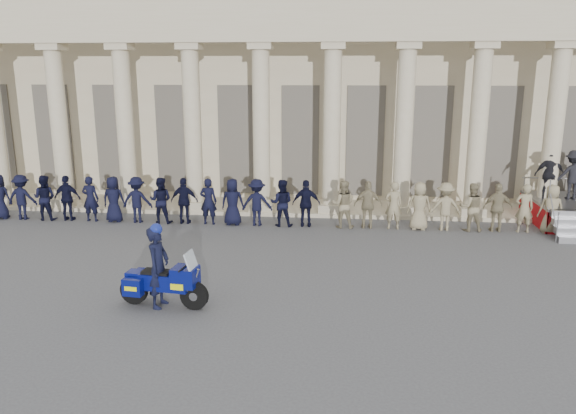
{
  "coord_description": "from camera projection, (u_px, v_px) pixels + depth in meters",
  "views": [
    {
      "loc": [
        1.66,
        -12.62,
        5.39
      ],
      "look_at": [
        0.2,
        2.63,
        1.6
      ],
      "focal_mm": 35.0,
      "sensor_mm": 36.0,
      "label": 1
    }
  ],
  "objects": [
    {
      "name": "motorcycle",
      "position": [
        164.0,
        282.0,
        12.93
      ],
      "size": [
        2.16,
        0.94,
        1.39
      ],
      "rotation": [
        0.0,
        0.0,
        -0.12
      ],
      "color": "black",
      "rests_on": "ground"
    },
    {
      "name": "ground",
      "position": [
        269.0,
        296.0,
        13.64
      ],
      "size": [
        90.0,
        90.0,
        0.0
      ],
      "primitive_type": "plane",
      "color": "#4C4C4F",
      "rests_on": "ground"
    },
    {
      "name": "building",
      "position": [
        308.0,
        87.0,
        26.81
      ],
      "size": [
        40.0,
        12.5,
        9.0
      ],
      "color": "#C0B090",
      "rests_on": "ground"
    },
    {
      "name": "rider",
      "position": [
        158.0,
        266.0,
        12.86
      ],
      "size": [
        0.54,
        0.75,
        2.0
      ],
      "rotation": [
        0.0,
        0.0,
        1.45
      ],
      "color": "black",
      "rests_on": "ground"
    },
    {
      "name": "officer_rank",
      "position": [
        254.0,
        202.0,
        19.66
      ],
      "size": [
        20.28,
        0.63,
        1.66
      ],
      "color": "black",
      "rests_on": "ground"
    }
  ]
}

